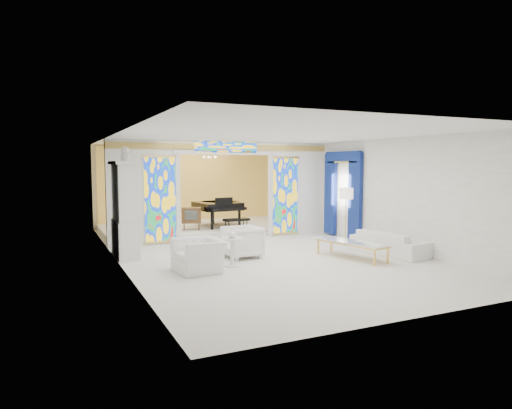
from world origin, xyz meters
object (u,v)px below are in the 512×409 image
armchair_right (242,242)px  sofa (389,243)px  coffee_table (351,243)px  china_cabinet (125,210)px  tv_console (191,215)px  grand_piano (220,206)px  armchair_left (199,255)px

armchair_right → sofa: bearing=67.6°
coffee_table → armchair_right: bearing=152.5°
china_cabinet → tv_console: china_cabinet is taller
china_cabinet → sofa: size_ratio=1.34×
china_cabinet → armchair_right: china_cabinet is taller
armchair_right → grand_piano: (1.09, 4.54, 0.48)m
armchair_left → grand_piano: bearing=150.8°
grand_piano → tv_console: size_ratio=3.68×
coffee_table → grand_piano: 5.94m
armchair_right → coffee_table: armchair_right is taller
armchair_right → tv_console: bearing=177.5°
armchair_right → grand_piano: 4.69m
armchair_right → tv_console: (-0.08, 4.02, 0.26)m
coffee_table → grand_piano: size_ratio=0.74×
sofa → grand_piano: 6.29m
coffee_table → tv_console: size_ratio=2.74×
armchair_right → coffee_table: 2.68m
tv_console → grand_piano: bearing=42.9°
armchair_left → coffee_table: armchair_left is taller
china_cabinet → coffee_table: size_ratio=1.38×
china_cabinet → coffee_table: bearing=-27.7°
tv_console → armchair_left: bearing=-86.2°
armchair_right → coffee_table: size_ratio=0.43×
coffee_table → tv_console: 5.81m
armchair_right → sofa: (3.58, -1.21, -0.09)m
armchair_right → grand_piano: bearing=162.8°
coffee_table → china_cabinet: bearing=152.3°
armchair_left → sofa: (5.00, -0.25, -0.05)m
china_cabinet → armchair_right: (2.59, -1.37, -0.78)m
coffee_table → tv_console: bearing=115.1°
sofa → coffee_table: (-1.20, -0.03, 0.09)m
armchair_right → coffee_table: bearing=58.8°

